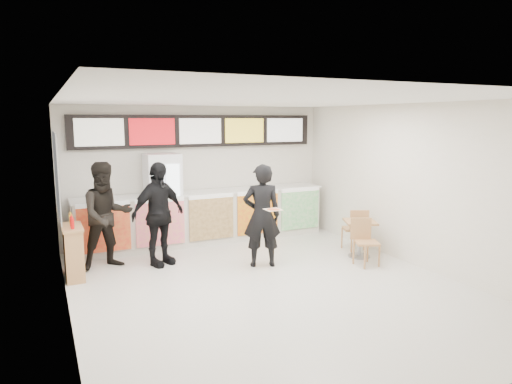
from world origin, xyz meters
TOP-DOWN VIEW (x-y plane):
  - floor at (0.00, 0.00)m, footprint 7.00×7.00m
  - ceiling at (0.00, 0.00)m, footprint 7.00×7.00m
  - wall_back at (0.00, 3.50)m, footprint 6.00×0.00m
  - wall_left at (-3.00, 0.00)m, footprint 0.00×7.00m
  - wall_right at (3.00, 0.00)m, footprint 0.00×7.00m
  - service_counter at (0.00, 3.09)m, footprint 5.56×0.77m
  - menu_board at (0.00, 3.41)m, footprint 5.50×0.14m
  - drinks_fridge at (-0.93, 3.11)m, footprint 0.70×0.67m
  - mirror_panel at (-2.99, 2.45)m, footprint 0.01×2.00m
  - customer_main at (0.39, 1.07)m, footprint 0.81×0.65m
  - customer_left at (-2.21, 2.20)m, footprint 1.06×0.89m
  - customer_mid at (-1.32, 1.95)m, footprint 1.23×0.90m
  - pizza_slice at (0.39, 0.62)m, footprint 0.36×0.36m
  - cafe_table at (2.38, 0.73)m, footprint 0.99×1.52m
  - condiment_ledge at (-2.82, 1.88)m, footprint 0.33×0.81m

SIDE VIEW (x-z plane):
  - floor at x=0.00m, z-range 0.00..0.00m
  - condiment_ledge at x=-2.82m, z-range -0.08..1.01m
  - cafe_table at x=2.38m, z-range 0.07..0.94m
  - service_counter at x=0.00m, z-range 0.00..1.14m
  - customer_main at x=0.39m, z-range 0.00..1.91m
  - customer_mid at x=-1.32m, z-range 0.00..1.94m
  - customer_left at x=-2.21m, z-range 0.00..1.96m
  - drinks_fridge at x=-0.93m, z-range 0.00..2.00m
  - pizza_slice at x=0.39m, z-range 1.15..1.17m
  - wall_back at x=0.00m, z-range -1.50..4.50m
  - wall_left at x=-3.00m, z-range -2.00..5.00m
  - wall_right at x=3.00m, z-range -2.00..5.00m
  - mirror_panel at x=-2.99m, z-range 1.00..2.50m
  - menu_board at x=0.00m, z-range 2.10..2.80m
  - ceiling at x=0.00m, z-range 3.00..3.00m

